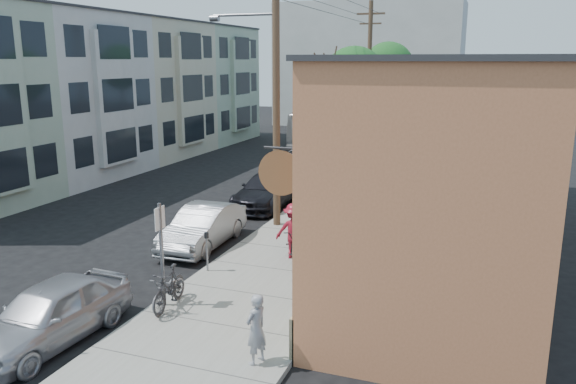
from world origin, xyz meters
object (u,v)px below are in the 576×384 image
(car_1, at_px, (203,227))
(parking_meter_near, at_px, (207,245))
(cyclist, at_px, (294,231))
(car_3, at_px, (304,164))
(parking_meter_far, at_px, (305,183))
(car_0, at_px, (50,313))
(car_4, at_px, (335,153))
(car_2, at_px, (268,190))
(patio_chair_a, at_px, (315,289))
(patio_chair_b, at_px, (314,291))
(utility_pole_near, at_px, (275,90))
(tree_bare, at_px, (321,143))
(tree_leafy_mid, at_px, (354,80))
(sign_post, at_px, (161,245))
(patron_green, at_px, (342,246))
(bus, at_px, (321,124))
(tree_leafy_far, at_px, (388,69))
(parked_bike_a, at_px, (169,288))
(patron_grey, at_px, (256,329))
(parked_bike_b, at_px, (169,290))

(car_1, bearing_deg, parking_meter_near, -61.25)
(cyclist, distance_m, car_3, 13.22)
(parking_meter_far, distance_m, car_0, 14.70)
(car_4, bearing_deg, car_2, -95.16)
(patio_chair_a, xyz_separation_m, patio_chair_b, (0.02, -0.14, 0.00))
(utility_pole_near, height_order, car_1, utility_pole_near)
(patio_chair_a, distance_m, car_2, 11.12)
(tree_bare, bearing_deg, tree_leafy_mid, 90.00)
(sign_post, distance_m, patron_green, 5.65)
(sign_post, bearing_deg, utility_pole_near, 89.71)
(patio_chair_b, height_order, patron_green, patron_green)
(patio_chair_b, distance_m, cyclist, 3.87)
(car_1, height_order, bus, bus)
(tree_bare, xyz_separation_m, tree_leafy_far, (0.00, 16.68, 3.13))
(parked_bike_a, xyz_separation_m, car_3, (-2.08, 17.37, 0.16))
(patron_grey, bearing_deg, tree_leafy_far, -155.74)
(cyclist, height_order, car_2, cyclist)
(patron_green, distance_m, parked_bike_a, 5.49)
(sign_post, relative_size, parked_bike_a, 1.54)
(patron_grey, distance_m, parked_bike_a, 3.70)
(patio_chair_b, relative_size, bus, 0.08)
(parking_meter_far, height_order, tree_leafy_far, tree_leafy_far)
(car_2, relative_size, bus, 0.48)
(tree_leafy_far, bearing_deg, car_0, -93.59)
(tree_bare, height_order, cyclist, tree_bare)
(tree_leafy_far, bearing_deg, patio_chair_b, -83.27)
(patron_grey, bearing_deg, car_3, -145.70)
(parked_bike_a, relative_size, car_3, 0.30)
(tree_leafy_mid, xyz_separation_m, car_2, (-2.00, -7.89, -4.71))
(car_2, bearing_deg, car_4, 89.10)
(parked_bike_b, relative_size, car_4, 0.42)
(parked_bike_a, bearing_deg, parking_meter_far, 85.18)
(car_3, bearing_deg, bus, 106.08)
(tree_leafy_far, height_order, parked_bike_a, tree_leafy_far)
(tree_leafy_far, bearing_deg, car_4, -106.76)
(parked_bike_b, distance_m, car_0, 2.98)
(bus, bearing_deg, parked_bike_b, -84.08)
(tree_bare, xyz_separation_m, bus, (-5.52, 18.37, -1.27))
(patron_green, xyz_separation_m, car_2, (-5.35, 7.09, -0.19))
(tree_bare, bearing_deg, car_3, 117.13)
(parking_meter_near, distance_m, tree_leafy_far, 27.30)
(car_0, distance_m, car_2, 13.58)
(patio_chair_b, distance_m, car_0, 6.48)
(parked_bike_a, bearing_deg, patio_chair_a, 16.28)
(patron_green, height_order, cyclist, cyclist)
(tree_leafy_mid, distance_m, car_1, 14.91)
(parking_meter_far, distance_m, parked_bike_a, 12.29)
(parking_meter_near, relative_size, car_1, 0.28)
(parking_meter_far, distance_m, tree_bare, 1.96)
(patio_chair_a, distance_m, patron_grey, 3.28)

